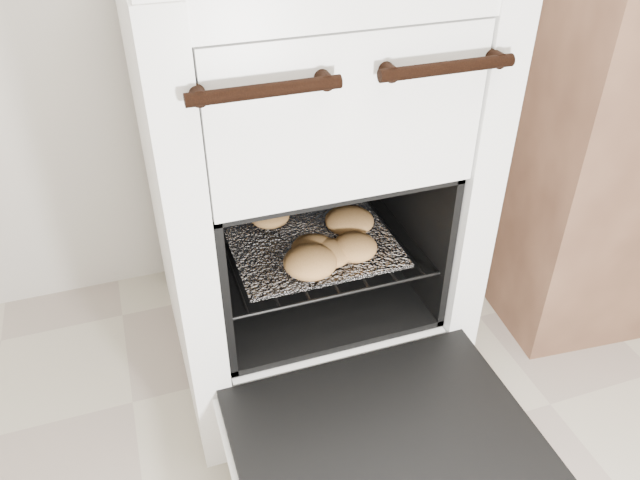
{
  "coord_description": "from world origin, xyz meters",
  "views": [
    {
      "loc": [
        -0.56,
        -0.11,
        1.24
      ],
      "look_at": [
        -0.19,
        0.97,
        0.44
      ],
      "focal_mm": 35.0,
      "sensor_mm": 36.0,
      "label": 1
    }
  ],
  "objects": [
    {
      "name": "stove",
      "position": [
        -0.19,
        1.13,
        0.5
      ],
      "size": [
        0.67,
        0.74,
        1.02
      ],
      "color": "white",
      "rests_on": "ground"
    },
    {
      "name": "oven_door",
      "position": [
        -0.19,
        0.57,
        0.22
      ],
      "size": [
        0.6,
        0.47,
        0.04
      ],
      "color": "black",
      "rests_on": "stove"
    },
    {
      "name": "oven_rack",
      "position": [
        -0.19,
        1.06,
        0.39
      ],
      "size": [
        0.48,
        0.47,
        0.01
      ],
      "color": "black",
      "rests_on": "stove"
    },
    {
      "name": "foil_sheet",
      "position": [
        -0.19,
        1.03,
        0.4
      ],
      "size": [
        0.38,
        0.33,
        0.01
      ],
      "primitive_type": "cube",
      "color": "white",
      "rests_on": "oven_rack"
    },
    {
      "name": "baked_rolls",
      "position": [
        -0.17,
        0.98,
        0.43
      ],
      "size": [
        0.31,
        0.34,
        0.06
      ],
      "color": "tan",
      "rests_on": "foil_sheet"
    }
  ]
}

